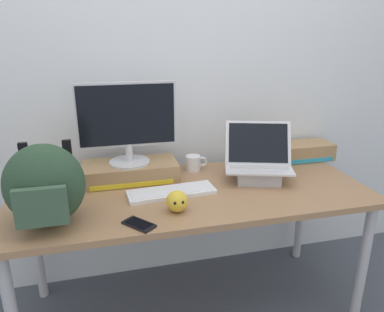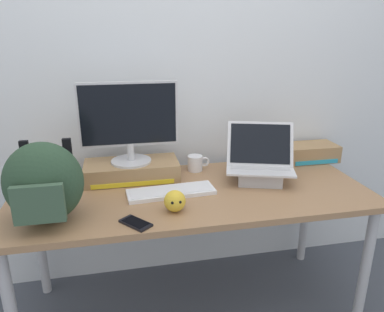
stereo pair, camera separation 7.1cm
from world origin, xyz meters
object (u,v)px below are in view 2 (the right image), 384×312
object	(u,v)px
toner_box_cyan	(310,152)
desktop_monitor	(129,122)
cell_phone	(136,223)
messenger_backpack	(44,183)
toner_box_yellow	(132,170)
open_laptop	(259,169)
external_keyboard	(171,192)
plush_toy	(175,201)
coffee_mug	(196,163)

from	to	relation	value
toner_box_cyan	desktop_monitor	bearing A→B (deg)	-175.73
cell_phone	messenger_backpack	bearing A→B (deg)	122.97
desktop_monitor	cell_phone	distance (m)	0.59
toner_box_yellow	toner_box_cyan	size ratio (longest dim) A/B	1.54
toner_box_yellow	open_laptop	world-z (taller)	open_laptop
open_laptop	messenger_backpack	xyz separation A→B (m)	(-1.02, -0.23, 0.10)
desktop_monitor	external_keyboard	distance (m)	0.42
plush_toy	open_laptop	bearing A→B (deg)	27.51
plush_toy	toner_box_cyan	bearing A→B (deg)	28.50
open_laptop	plush_toy	xyz separation A→B (m)	(-0.49, -0.26, -0.02)
desktop_monitor	external_keyboard	xyz separation A→B (m)	(0.18, -0.23, -0.30)
external_keyboard	plush_toy	bearing A→B (deg)	-97.10
plush_toy	toner_box_yellow	bearing A→B (deg)	111.78
desktop_monitor	toner_box_cyan	bearing A→B (deg)	4.76
coffee_mug	plush_toy	bearing A→B (deg)	-112.56
desktop_monitor	coffee_mug	distance (m)	0.45
toner_box_yellow	external_keyboard	size ratio (longest dim) A/B	1.14
external_keyboard	toner_box_cyan	size ratio (longest dim) A/B	1.35
messenger_backpack	toner_box_cyan	distance (m)	1.52
cell_phone	plush_toy	bearing A→B (deg)	-14.37
toner_box_yellow	messenger_backpack	world-z (taller)	messenger_backpack
toner_box_yellow	external_keyboard	world-z (taller)	toner_box_yellow
external_keyboard	toner_box_yellow	bearing A→B (deg)	122.77
toner_box_yellow	messenger_backpack	size ratio (longest dim) A/B	1.45
external_keyboard	messenger_backpack	bearing A→B (deg)	-168.00
desktop_monitor	open_laptop	xyz separation A→B (m)	(0.66, -0.16, -0.25)
toner_box_yellow	desktop_monitor	distance (m)	0.27
open_laptop	external_keyboard	distance (m)	0.49
toner_box_yellow	coffee_mug	bearing A→B (deg)	7.84
desktop_monitor	external_keyboard	bearing A→B (deg)	-52.64
cell_phone	coffee_mug	bearing A→B (deg)	16.16
external_keyboard	cell_phone	xyz separation A→B (m)	(-0.19, -0.26, -0.01)
open_laptop	cell_phone	size ratio (longest dim) A/B	2.73
toner_box_yellow	messenger_backpack	distance (m)	0.55
toner_box_yellow	coffee_mug	xyz separation A→B (m)	(0.36, 0.05, -0.00)
plush_toy	toner_box_cyan	size ratio (longest dim) A/B	0.30
open_laptop	coffee_mug	xyz separation A→B (m)	(-0.30, 0.21, -0.02)
toner_box_yellow	toner_box_cyan	xyz separation A→B (m)	(1.08, 0.08, 0.00)
toner_box_yellow	toner_box_cyan	bearing A→B (deg)	4.21
toner_box_yellow	desktop_monitor	xyz separation A→B (m)	(-0.00, -0.00, 0.27)
toner_box_yellow	cell_phone	world-z (taller)	toner_box_yellow
external_keyboard	coffee_mug	distance (m)	0.34
external_keyboard	cell_phone	size ratio (longest dim) A/B	2.93
toner_box_yellow	plush_toy	distance (m)	0.45
messenger_backpack	plush_toy	xyz separation A→B (m)	(0.53, -0.03, -0.12)
desktop_monitor	plush_toy	size ratio (longest dim) A/B	5.26
external_keyboard	toner_box_cyan	bearing A→B (deg)	15.29
external_keyboard	messenger_backpack	distance (m)	0.58
toner_box_cyan	plush_toy	bearing A→B (deg)	-151.50
coffee_mug	open_laptop	bearing A→B (deg)	-34.88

